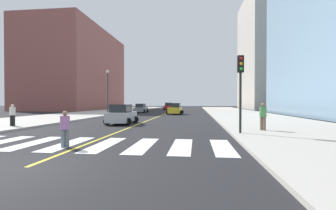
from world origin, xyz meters
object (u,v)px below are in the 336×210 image
Objects in this scene: car_silver_second at (122,115)px; street_lamp at (108,88)px; car_red_nearest at (169,106)px; pedestrian_walking_west at (12,114)px; pedestrian_waiting_east at (263,115)px; car_gray_fourth at (141,108)px; traffic_light_near_corner at (241,78)px; car_yellow_third at (175,109)px; pedestrian_crossing at (65,127)px.

street_lamp is at bearing 115.24° from car_silver_second.
car_red_nearest is 2.45× the size of pedestrian_walking_west.
car_gray_fourth is at bearing -20.02° from pedestrian_waiting_east.
car_gray_fourth is (-3.25, -16.73, -0.07)m from car_red_nearest.
traffic_light_near_corner is 16.99m from pedestrian_walking_west.
car_gray_fourth is (-6.82, 5.09, -0.07)m from car_yellow_third.
pedestrian_walking_west is at bearing -96.49° from car_gray_fourth.
car_silver_second is 2.23× the size of pedestrian_waiting_east.
car_red_nearest is 2.55× the size of pedestrian_crossing.
pedestrian_walking_west is 18.13m from street_lamp.
car_gray_fourth is 33.51m from pedestrian_crossing.
traffic_light_near_corner is at bearing 84.26° from pedestrian_waiting_east.
pedestrian_waiting_east is at bearing -23.27° from car_silver_second.
car_silver_second is (0.26, -38.96, -0.02)m from car_red_nearest.
pedestrian_waiting_east is at bearing 111.33° from car_yellow_third.
pedestrian_crossing is at bearing -80.41° from car_gray_fourth.
pedestrian_waiting_east is (14.53, -26.88, 0.35)m from car_gray_fourth.
traffic_light_near_corner is 2.86× the size of pedestrian_crossing.
pedestrian_waiting_east is at bearing 168.46° from pedestrian_crossing.
traffic_light_near_corner is 25.63m from street_lamp.
pedestrian_crossing is (-2.34, -28.12, 0.03)m from car_yellow_third.
street_lamp reaches higher than car_yellow_third.
traffic_light_near_corner is at bearing 161.48° from pedestrian_walking_west.
traffic_light_near_corner is 0.69× the size of street_lamp.
car_silver_second reaches higher than car_gray_fourth.
traffic_light_near_corner is at bearing -34.23° from car_silver_second.
car_red_nearest and car_yellow_third have the same top height.
pedestrian_crossing is (0.98, -10.98, 0.06)m from car_silver_second.
traffic_light_near_corner is 2.75× the size of pedestrian_walking_west.
pedestrian_crossing is (4.48, -33.21, 0.10)m from car_gray_fourth.
car_yellow_third is 28.22m from pedestrian_crossing.
car_yellow_third is 8.51m from car_gray_fourth.
car_red_nearest is at bearing 80.93° from car_gray_fourth.
car_yellow_third is at bearing -127.86° from pedestrian_walking_west.
pedestrian_crossing is (-8.33, -4.75, -2.51)m from traffic_light_near_corner.
car_gray_fourth is 31.32m from traffic_light_near_corner.
car_silver_second is 8.42m from pedestrian_walking_west.
car_gray_fourth is at bearing -100.65° from car_red_nearest.
traffic_light_near_corner reaches higher than car_yellow_third.
pedestrian_waiting_east is at bearing 167.07° from pedestrian_walking_west.
pedestrian_crossing is (1.23, -49.94, 0.03)m from car_red_nearest.
car_red_nearest is 1.03× the size of car_silver_second.
car_yellow_third is at bearing 78.60° from car_silver_second.
street_lamp reaches higher than pedestrian_walking_west.
car_red_nearest is at bearing 75.74° from street_lamp.
pedestrian_walking_west is at bearing -7.48° from traffic_light_near_corner.
car_gray_fourth is 2.37× the size of pedestrian_crossing.
car_yellow_third is 23.73m from pedestrian_walking_west.
car_silver_second is 11.96m from pedestrian_waiting_east.
car_yellow_third reaches higher than car_silver_second.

